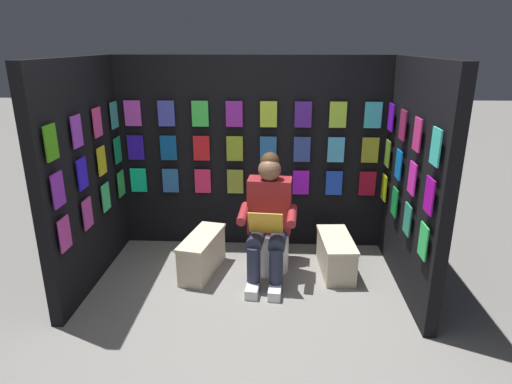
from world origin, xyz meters
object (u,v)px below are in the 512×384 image
object	(u,v)px
comic_longbox_near	(336,255)
comic_longbox_far	(202,254)
person_reading	(268,218)
toilet	(270,235)

from	to	relation	value
comic_longbox_near	comic_longbox_far	size ratio (longest dim) A/B	0.95
person_reading	comic_longbox_near	bearing A→B (deg)	-163.86
person_reading	comic_longbox_far	distance (m)	0.76
toilet	comic_longbox_far	xyz separation A→B (m)	(0.65, 0.17, -0.13)
person_reading	comic_longbox_near	xyz separation A→B (m)	(-0.66, -0.13, -0.42)
comic_longbox_near	toilet	bearing A→B (deg)	-12.02
comic_longbox_far	person_reading	bearing A→B (deg)	-173.21
toilet	comic_longbox_near	distance (m)	0.66
person_reading	comic_longbox_far	bearing A→B (deg)	-0.42
toilet	comic_longbox_far	world-z (taller)	toilet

